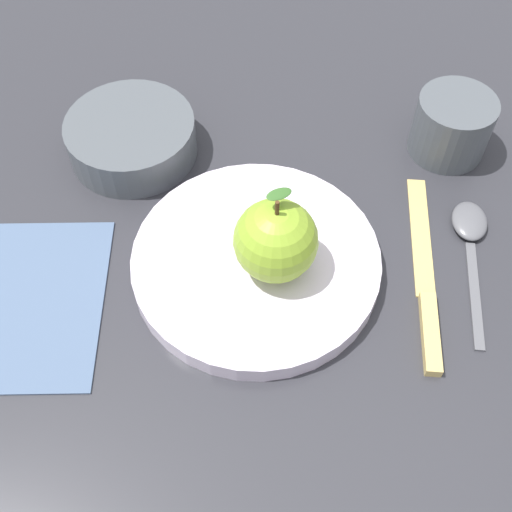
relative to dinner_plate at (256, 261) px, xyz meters
name	(u,v)px	position (x,y,z in m)	size (l,w,h in m)	color
ground_plane	(274,277)	(-0.01, -0.02, -0.01)	(2.40, 2.40, 0.00)	#2D2D33
dinner_plate	(256,261)	(0.00, 0.00, 0.00)	(0.23, 0.23, 0.02)	silver
apple	(274,239)	(-0.01, -0.02, 0.05)	(0.07, 0.07, 0.09)	#8CB22D
side_bowl	(131,135)	(0.13, 0.15, 0.01)	(0.13, 0.13, 0.04)	#4C5156
cup	(453,123)	(0.18, -0.18, 0.02)	(0.08, 0.08, 0.06)	#4C5156
knife	(426,285)	(0.00, -0.16, -0.01)	(0.22, 0.03, 0.01)	#D8B766
spoon	(471,235)	(0.06, -0.20, -0.01)	(0.16, 0.04, 0.01)	#59595E
linen_napkin	(38,301)	(-0.06, 0.19, -0.01)	(0.12, 0.18, 0.00)	slate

